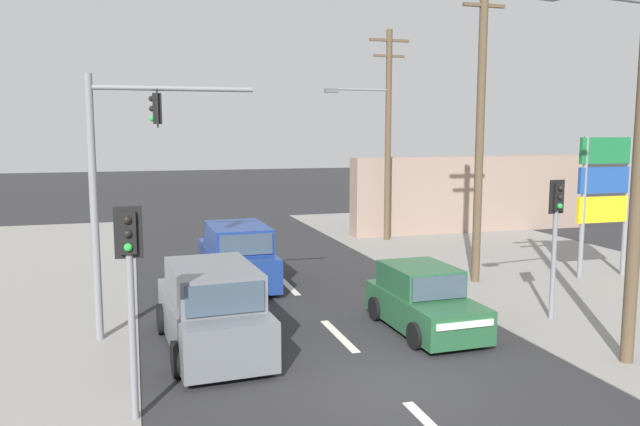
% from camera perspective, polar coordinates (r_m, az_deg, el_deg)
% --- Properties ---
extents(ground_plane, '(140.00, 140.00, 0.00)m').
position_cam_1_polar(ground_plane, '(12.24, 6.37, -15.36)').
color(ground_plane, '#28282B').
extents(lane_dash_mid, '(0.20, 2.40, 0.01)m').
position_cam_1_polar(lane_dash_mid, '(14.86, 1.76, -11.13)').
color(lane_dash_mid, silver).
rests_on(lane_dash_mid, ground).
extents(lane_dash_far, '(0.20, 2.40, 0.01)m').
position_cam_1_polar(lane_dash_far, '(19.48, -2.93, -6.65)').
color(lane_dash_far, silver).
rests_on(lane_dash_far, ground).
extents(utility_pole_foreground_right, '(3.77, 0.69, 9.99)m').
position_cam_1_polar(utility_pole_foreground_right, '(13.80, 27.12, 9.24)').
color(utility_pole_foreground_right, brown).
rests_on(utility_pole_foreground_right, ground).
extents(utility_pole_midground_right, '(1.80, 0.26, 9.63)m').
position_cam_1_polar(utility_pole_midground_right, '(20.03, 14.44, 8.09)').
color(utility_pole_midground_right, brown).
rests_on(utility_pole_midground_right, ground).
extents(utility_pole_background_right, '(3.78, 0.32, 9.07)m').
position_cam_1_polar(utility_pole_background_right, '(27.33, 5.97, 7.68)').
color(utility_pole_background_right, brown).
rests_on(utility_pole_background_right, ground).
extents(traffic_signal_mast, '(3.69, 0.44, 6.00)m').
position_cam_1_polar(traffic_signal_mast, '(14.68, -17.99, 3.55)').
color(traffic_signal_mast, slate).
rests_on(traffic_signal_mast, ground).
extents(pedestal_signal_right_kerb, '(0.44, 0.30, 3.56)m').
position_cam_1_polar(pedestal_signal_right_kerb, '(16.59, 20.73, -1.09)').
color(pedestal_signal_right_kerb, slate).
rests_on(pedestal_signal_right_kerb, ground).
extents(pedestal_signal_left_kerb, '(0.44, 0.30, 3.56)m').
position_cam_1_polar(pedestal_signal_left_kerb, '(10.50, -16.98, -5.62)').
color(pedestal_signal_left_kerb, slate).
rests_on(pedestal_signal_left_kerb, ground).
extents(shopping_plaza_sign, '(2.10, 0.16, 4.60)m').
position_cam_1_polar(shopping_plaza_sign, '(22.14, 24.70, 2.19)').
color(shopping_plaza_sign, slate).
rests_on(shopping_plaza_sign, ground).
extents(shopfront_wall_far, '(12.00, 1.00, 3.60)m').
position_cam_1_polar(shopfront_wall_far, '(30.71, 13.66, 1.70)').
color(shopfront_wall_far, gray).
rests_on(shopfront_wall_far, ground).
extents(hatchback_receding_far, '(1.84, 3.67, 1.53)m').
position_cam_1_polar(hatchback_receding_far, '(15.31, 9.44, -7.94)').
color(hatchback_receding_far, '#235633').
rests_on(hatchback_receding_far, ground).
extents(suv_oncoming_mid, '(2.13, 4.57, 1.90)m').
position_cam_1_polar(suv_oncoming_mid, '(19.67, -7.59, -3.95)').
color(suv_oncoming_mid, navy).
rests_on(suv_oncoming_mid, ground).
extents(suv_kerbside_parked, '(2.26, 4.63, 1.90)m').
position_cam_1_polar(suv_kerbside_parked, '(13.94, -9.84, -8.72)').
color(suv_kerbside_parked, slate).
rests_on(suv_kerbside_parked, ground).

